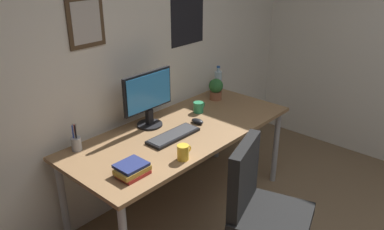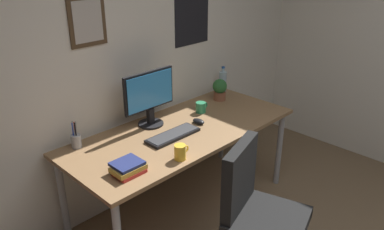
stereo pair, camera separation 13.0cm
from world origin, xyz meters
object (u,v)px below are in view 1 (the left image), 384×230
coffee_mug_near (183,152)px  water_bottle (218,81)px  monitor (148,97)px  book_stack_left (132,170)px  keyboard (173,136)px  computer_mouse (197,121)px  coffee_mug_far (199,107)px  pen_cup (76,143)px  office_chair (261,207)px  potted_plant (216,88)px

coffee_mug_near → water_bottle: bearing=28.5°
monitor → book_stack_left: monitor is taller
keyboard → monitor: bearing=85.8°
computer_mouse → coffee_mug_far: coffee_mug_far is taller
monitor → water_bottle: bearing=4.7°
computer_mouse → pen_cup: 0.94m
coffee_mug_near → office_chair: bearing=-73.3°
office_chair → monitor: size_ratio=2.07×
computer_mouse → coffee_mug_far: size_ratio=0.89×
potted_plant → book_stack_left: potted_plant is taller
potted_plant → computer_mouse: bearing=-156.5°
keyboard → coffee_mug_near: 0.33m
water_bottle → coffee_mug_near: bearing=-151.5°
coffee_mug_near → pen_cup: 0.75m
computer_mouse → water_bottle: (0.68, 0.33, 0.09)m
monitor → coffee_mug_near: size_ratio=3.94×
coffee_mug_far → keyboard: bearing=-160.5°
office_chair → computer_mouse: bearing=68.0°
office_chair → computer_mouse: (0.33, 0.82, 0.23)m
coffee_mug_far → book_stack_left: 1.07m
monitor → water_bottle: size_ratio=1.82×
monitor → computer_mouse: bearing=-42.4°
computer_mouse → potted_plant: 0.56m
keyboard → pen_cup: (-0.58, 0.36, 0.04)m
coffee_mug_near → book_stack_left: 0.36m
water_bottle → pen_cup: 1.56m
coffee_mug_far → book_stack_left: (-1.01, -0.34, -0.01)m
computer_mouse → coffee_mug_near: bearing=-148.3°
coffee_mug_far → water_bottle: bearing=20.9°
coffee_mug_far → potted_plant: bearing=13.4°
monitor → keyboard: monitor is taller
keyboard → potted_plant: (0.81, 0.25, 0.09)m
monitor → pen_cup: bearing=172.7°
office_chair → water_bottle: bearing=48.7°
office_chair → coffee_mug_far: bearing=62.1°
office_chair → keyboard: 0.82m
water_bottle → book_stack_left: water_bottle is taller
monitor → computer_mouse: monitor is taller
coffee_mug_far → potted_plant: potted_plant is taller
monitor → potted_plant: (0.78, -0.04, -0.13)m
keyboard → computer_mouse: bearing=5.2°
potted_plant → book_stack_left: bearing=-162.7°
office_chair → potted_plant: bearing=51.2°
keyboard → water_bottle: 1.05m
water_bottle → office_chair: bearing=-131.3°
monitor → coffee_mug_far: 0.51m
office_chair → pen_cup: bearing=115.7°
computer_mouse → coffee_mug_far: (0.18, 0.14, 0.03)m
computer_mouse → monitor: bearing=137.6°
keyboard → book_stack_left: book_stack_left is taller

